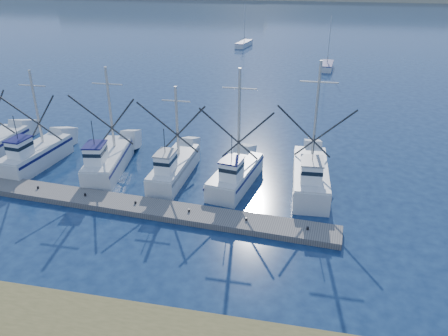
{
  "coord_description": "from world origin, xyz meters",
  "views": [
    {
      "loc": [
        3.84,
        -19.31,
        15.93
      ],
      "look_at": [
        -1.83,
        8.0,
        2.57
      ],
      "focal_mm": 35.0,
      "sensor_mm": 36.0,
      "label": 1
    }
  ],
  "objects": [
    {
      "name": "floating_dock",
      "position": [
        -9.65,
        5.58,
        0.22
      ],
      "size": [
        32.41,
        4.51,
        0.43
      ],
      "primitive_type": "cube",
      "rotation": [
        0.0,
        0.0,
        -0.07
      ],
      "color": "#69645E",
      "rests_on": "ground"
    },
    {
      "name": "sailboat_far",
      "position": [
        -10.56,
        69.84,
        0.49
      ],
      "size": [
        2.72,
        6.34,
        8.1
      ],
      "rotation": [
        0.0,
        0.0,
        -0.17
      ],
      "color": "silver",
      "rests_on": "ground"
    },
    {
      "name": "sailboat_near",
      "position": [
        5.76,
        52.64,
        0.5
      ],
      "size": [
        2.19,
        5.69,
        8.1
      ],
      "rotation": [
        0.0,
        0.0,
        -0.08
      ],
      "color": "silver",
      "rests_on": "ground"
    },
    {
      "name": "trawler_fleet",
      "position": [
        -9.73,
        10.58,
        1.0
      ],
      "size": [
        30.76,
        8.57,
        9.51
      ],
      "color": "silver",
      "rests_on": "ground"
    },
    {
      "name": "ground",
      "position": [
        0.0,
        0.0,
        0.0
      ],
      "size": [
        500.0,
        500.0,
        0.0
      ],
      "primitive_type": "plane",
      "color": "#0C1C39",
      "rests_on": "ground"
    }
  ]
}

